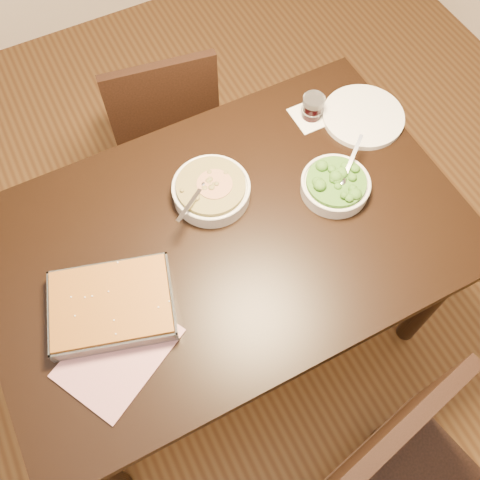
{
  "coord_description": "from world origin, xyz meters",
  "views": [
    {
      "loc": [
        -0.31,
        -0.69,
        2.11
      ],
      "look_at": [
        0.02,
        -0.06,
        0.8
      ],
      "focal_mm": 40.0,
      "sensor_mm": 36.0,
      "label": 1
    }
  ],
  "objects_px": {
    "table": "(226,250)",
    "wine_tumbler": "(313,107)",
    "stew_bowl": "(211,190)",
    "chair_far": "(163,119)",
    "baking_dish": "(112,305)",
    "dinner_plate": "(363,116)",
    "broccoli_bowl": "(335,185)"
  },
  "relations": [
    {
      "from": "dinner_plate",
      "to": "table",
      "type": "bearing_deg",
      "value": -162.85
    },
    {
      "from": "table",
      "to": "chair_far",
      "type": "bearing_deg",
      "value": 83.88
    },
    {
      "from": "stew_bowl",
      "to": "dinner_plate",
      "type": "distance_m",
      "value": 0.58
    },
    {
      "from": "table",
      "to": "broccoli_bowl",
      "type": "bearing_deg",
      "value": -2.1
    },
    {
      "from": "table",
      "to": "wine_tumbler",
      "type": "relative_size",
      "value": 17.23
    },
    {
      "from": "broccoli_bowl",
      "to": "stew_bowl",
      "type": "bearing_deg",
      "value": 155.72
    },
    {
      "from": "stew_bowl",
      "to": "baking_dish",
      "type": "xyz_separation_m",
      "value": [
        -0.39,
        -0.21,
        -0.0
      ]
    },
    {
      "from": "stew_bowl",
      "to": "table",
      "type": "bearing_deg",
      "value": -99.62
    },
    {
      "from": "broccoli_bowl",
      "to": "dinner_plate",
      "type": "bearing_deg",
      "value": 40.08
    },
    {
      "from": "wine_tumbler",
      "to": "dinner_plate",
      "type": "bearing_deg",
      "value": -30.59
    },
    {
      "from": "table",
      "to": "wine_tumbler",
      "type": "xyz_separation_m",
      "value": [
        0.45,
        0.27,
        0.14
      ]
    },
    {
      "from": "baking_dish",
      "to": "dinner_plate",
      "type": "relative_size",
      "value": 1.43
    },
    {
      "from": "table",
      "to": "wine_tumbler",
      "type": "distance_m",
      "value": 0.55
    },
    {
      "from": "chair_far",
      "to": "stew_bowl",
      "type": "bearing_deg",
      "value": 93.98
    },
    {
      "from": "baking_dish",
      "to": "wine_tumbler",
      "type": "relative_size",
      "value": 4.72
    },
    {
      "from": "baking_dish",
      "to": "chair_far",
      "type": "relative_size",
      "value": 0.45
    },
    {
      "from": "stew_bowl",
      "to": "baking_dish",
      "type": "bearing_deg",
      "value": -152.22
    },
    {
      "from": "broccoli_bowl",
      "to": "baking_dish",
      "type": "xyz_separation_m",
      "value": [
        -0.74,
        -0.05,
        -0.0
      ]
    },
    {
      "from": "baking_dish",
      "to": "wine_tumbler",
      "type": "height_order",
      "value": "wine_tumbler"
    },
    {
      "from": "broccoli_bowl",
      "to": "dinner_plate",
      "type": "xyz_separation_m",
      "value": [
        0.24,
        0.2,
        -0.02
      ]
    },
    {
      "from": "wine_tumbler",
      "to": "dinner_plate",
      "type": "distance_m",
      "value": 0.17
    },
    {
      "from": "baking_dish",
      "to": "dinner_plate",
      "type": "xyz_separation_m",
      "value": [
        0.97,
        0.25,
        -0.02
      ]
    },
    {
      "from": "table",
      "to": "baking_dish",
      "type": "height_order",
      "value": "baking_dish"
    },
    {
      "from": "table",
      "to": "chair_far",
      "type": "relative_size",
      "value": 1.64
    },
    {
      "from": "wine_tumbler",
      "to": "stew_bowl",
      "type": "bearing_deg",
      "value": -163.0
    },
    {
      "from": "dinner_plate",
      "to": "wine_tumbler",
      "type": "bearing_deg",
      "value": 149.41
    },
    {
      "from": "baking_dish",
      "to": "dinner_plate",
      "type": "bearing_deg",
      "value": 31.31
    },
    {
      "from": "table",
      "to": "wine_tumbler",
      "type": "bearing_deg",
      "value": 30.9
    },
    {
      "from": "stew_bowl",
      "to": "chair_far",
      "type": "xyz_separation_m",
      "value": [
        0.05,
        0.58,
        -0.31
      ]
    },
    {
      "from": "stew_bowl",
      "to": "chair_far",
      "type": "distance_m",
      "value": 0.66
    },
    {
      "from": "broccoli_bowl",
      "to": "baking_dish",
      "type": "relative_size",
      "value": 0.56
    },
    {
      "from": "stew_bowl",
      "to": "dinner_plate",
      "type": "xyz_separation_m",
      "value": [
        0.58,
        0.05,
        -0.02
      ]
    }
  ]
}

